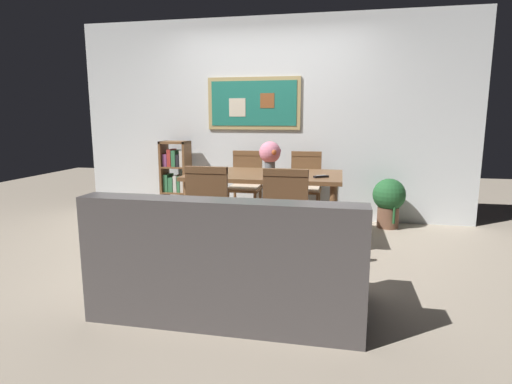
% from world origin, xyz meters
% --- Properties ---
extents(ground_plane, '(12.00, 12.00, 0.00)m').
position_xyz_m(ground_plane, '(0.00, 0.00, 0.00)').
color(ground_plane, tan).
extents(wall_back_with_painting, '(5.20, 0.14, 2.60)m').
position_xyz_m(wall_back_with_painting, '(-0.00, 1.56, 1.30)').
color(wall_back_with_painting, silver).
rests_on(wall_back_with_painting, ground_plane).
extents(dining_table, '(1.63, 0.96, 0.74)m').
position_xyz_m(dining_table, '(0.14, 0.43, 0.66)').
color(dining_table, brown).
rests_on(dining_table, ground_plane).
extents(dining_chair_far_left, '(0.40, 0.41, 0.91)m').
position_xyz_m(dining_chair_far_left, '(-0.25, 1.21, 0.54)').
color(dining_chair_far_left, brown).
rests_on(dining_chair_far_left, ground_plane).
extents(dining_chair_near_left, '(0.40, 0.41, 0.91)m').
position_xyz_m(dining_chair_near_left, '(-0.22, -0.37, 0.54)').
color(dining_chair_near_left, brown).
rests_on(dining_chair_near_left, ground_plane).
extents(dining_chair_far_right, '(0.40, 0.41, 0.91)m').
position_xyz_m(dining_chair_far_right, '(0.50, 1.26, 0.54)').
color(dining_chair_far_right, brown).
rests_on(dining_chair_far_right, ground_plane).
extents(dining_chair_near_right, '(0.40, 0.41, 0.91)m').
position_xyz_m(dining_chair_near_right, '(0.48, -0.40, 0.54)').
color(dining_chair_near_right, brown).
rests_on(dining_chair_near_right, ground_plane).
extents(leather_couch, '(1.80, 0.84, 0.84)m').
position_xyz_m(leather_couch, '(0.21, -1.28, 0.31)').
color(leather_couch, '#514C4C').
rests_on(leather_couch, ground_plane).
extents(bookshelf, '(0.36, 0.28, 1.02)m').
position_xyz_m(bookshelf, '(-1.23, 1.28, 0.48)').
color(bookshelf, brown).
rests_on(bookshelf, ground_plane).
extents(potted_ivy, '(0.39, 0.39, 0.61)m').
position_xyz_m(potted_ivy, '(1.52, 1.26, 0.35)').
color(potted_ivy, brown).
rests_on(potted_ivy, ground_plane).
extents(flower_vase, '(0.23, 0.23, 0.34)m').
position_xyz_m(flower_vase, '(0.18, 0.48, 0.95)').
color(flower_vase, slate).
rests_on(flower_vase, dining_table).
extents(tv_remote, '(0.15, 0.12, 0.02)m').
position_xyz_m(tv_remote, '(0.74, 0.23, 0.75)').
color(tv_remote, black).
rests_on(tv_remote, dining_table).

